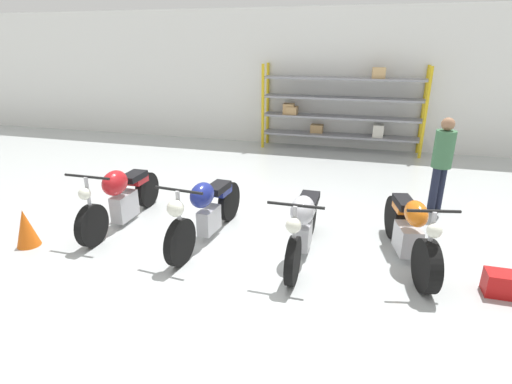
% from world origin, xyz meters
% --- Properties ---
extents(ground_plane, '(30.00, 30.00, 0.00)m').
position_xyz_m(ground_plane, '(0.00, 0.00, 0.00)').
color(ground_plane, '#B2B7B7').
extents(back_wall, '(30.00, 0.08, 3.60)m').
position_xyz_m(back_wall, '(0.00, 6.29, 1.80)').
color(back_wall, white).
rests_on(back_wall, ground_plane).
extents(shelving_rack, '(4.16, 0.63, 2.22)m').
position_xyz_m(shelving_rack, '(0.73, 5.92, 1.12)').
color(shelving_rack, gold).
rests_on(shelving_rack, ground_plane).
extents(motorcycle_red, '(0.70, 2.13, 1.04)m').
position_xyz_m(motorcycle_red, '(-2.16, 0.24, 0.46)').
color(motorcycle_red, black).
rests_on(motorcycle_red, ground_plane).
extents(motorcycle_blue, '(0.67, 2.15, 1.03)m').
position_xyz_m(motorcycle_blue, '(-0.65, 0.07, 0.48)').
color(motorcycle_blue, black).
rests_on(motorcycle_blue, ground_plane).
extents(motorcycle_silver, '(0.66, 2.01, 1.01)m').
position_xyz_m(motorcycle_silver, '(0.77, -0.00, 0.48)').
color(motorcycle_silver, black).
rests_on(motorcycle_silver, ground_plane).
extents(motorcycle_orange, '(0.70, 1.99, 1.00)m').
position_xyz_m(motorcycle_orange, '(2.13, 0.24, 0.42)').
color(motorcycle_orange, black).
rests_on(motorcycle_orange, ground_plane).
extents(person_browsing, '(0.45, 0.45, 1.61)m').
position_xyz_m(person_browsing, '(2.72, 2.15, 0.94)').
color(person_browsing, '#1E2338').
rests_on(person_browsing, ground_plane).
extents(toolbox, '(0.44, 0.26, 0.28)m').
position_xyz_m(toolbox, '(3.16, -0.29, 0.14)').
color(toolbox, red).
rests_on(toolbox, ground_plane).
extents(traffic_cone, '(0.32, 0.32, 0.55)m').
position_xyz_m(traffic_cone, '(-3.06, -0.78, 0.28)').
color(traffic_cone, orange).
rests_on(traffic_cone, ground_plane).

